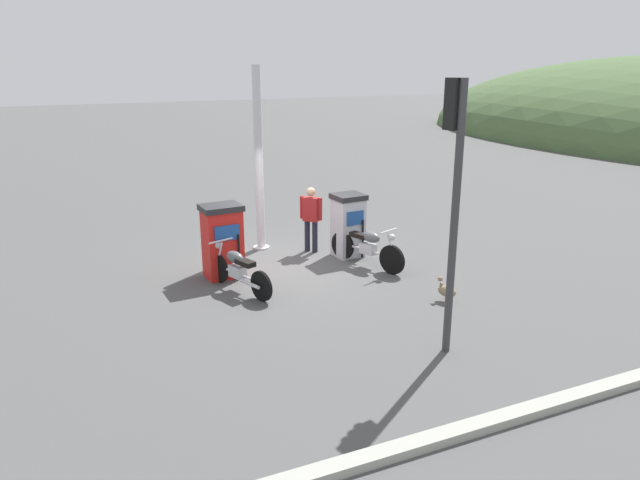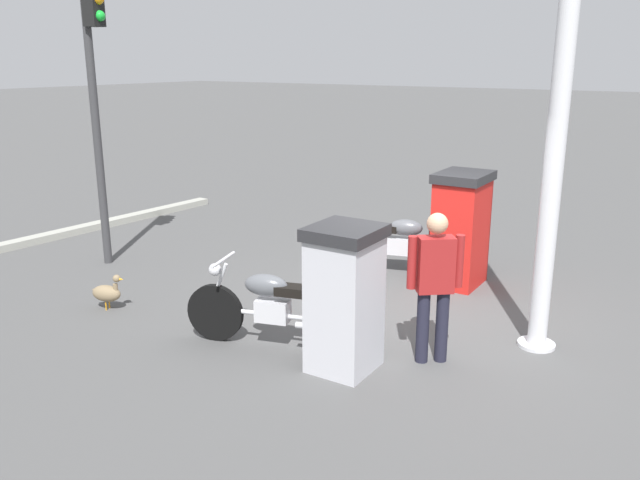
# 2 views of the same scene
# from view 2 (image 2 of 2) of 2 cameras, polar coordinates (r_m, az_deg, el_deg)

# --- Properties ---
(ground_plane) EXTENTS (120.00, 120.00, 0.00)m
(ground_plane) POSITION_cam_2_polar(r_m,az_deg,el_deg) (7.97, 7.62, -6.81)
(ground_plane) COLOR #4C4C4C
(fuel_pump_near) EXTENTS (0.69, 0.84, 1.56)m
(fuel_pump_near) POSITION_cam_2_polar(r_m,az_deg,el_deg) (9.05, 12.19, 1.00)
(fuel_pump_near) COLOR red
(fuel_pump_near) RESTS_ON ground
(fuel_pump_far) EXTENTS (0.69, 0.70, 1.48)m
(fuel_pump_far) POSITION_cam_2_polar(r_m,az_deg,el_deg) (6.43, 2.13, -5.08)
(fuel_pump_far) COLOR silver
(fuel_pump_far) RESTS_ON ground
(motorcycle_near_pump) EXTENTS (1.94, 0.75, 0.94)m
(motorcycle_near_pump) POSITION_cam_2_polar(r_m,az_deg,el_deg) (9.49, 6.97, -0.17)
(motorcycle_near_pump) COLOR black
(motorcycle_near_pump) RESTS_ON ground
(motorcycle_far_pump) EXTENTS (2.03, 0.79, 0.96)m
(motorcycle_far_pump) POSITION_cam_2_polar(r_m,az_deg,el_deg) (7.00, -4.01, -5.91)
(motorcycle_far_pump) COLOR black
(motorcycle_far_pump) RESTS_ON ground
(attendant_person) EXTENTS (0.50, 0.43, 1.57)m
(attendant_person) POSITION_cam_2_polar(r_m,az_deg,el_deg) (6.62, 10.00, -3.38)
(attendant_person) COLOR #1E1E2D
(attendant_person) RESTS_ON ground
(wandering_duck) EXTENTS (0.46, 0.30, 0.47)m
(wandering_duck) POSITION_cam_2_polar(r_m,az_deg,el_deg) (8.52, -18.13, -4.38)
(wandering_duck) COLOR #847051
(wandering_duck) RESTS_ON ground
(roadside_traffic_light) EXTENTS (0.39, 0.27, 4.16)m
(roadside_traffic_light) POSITION_cam_2_polar(r_m,az_deg,el_deg) (10.02, -19.08, 13.62)
(roadside_traffic_light) COLOR #38383A
(roadside_traffic_light) RESTS_ON ground
(canopy_support_pole) EXTENTS (0.40, 0.40, 4.33)m
(canopy_support_pole) POSITION_cam_2_polar(r_m,az_deg,el_deg) (7.00, 19.85, 7.01)
(canopy_support_pole) COLOR silver
(canopy_support_pole) RESTS_ON ground
(road_edge_kerb) EXTENTS (0.66, 6.82, 0.12)m
(road_edge_kerb) POSITION_cam_2_polar(r_m,az_deg,el_deg) (12.24, -21.79, 0.49)
(road_edge_kerb) COLOR #9E9E93
(road_edge_kerb) RESTS_ON ground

